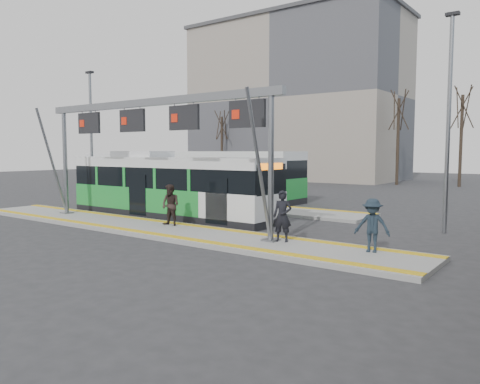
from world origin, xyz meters
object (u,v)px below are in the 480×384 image
object	(u,v)px
hero_bus	(170,187)
passenger_a	(282,216)
passenger_c	(372,225)
gantry	(150,124)
passenger_b	(171,205)

from	to	relation	value
hero_bus	passenger_a	xyz separation A→B (m)	(8.17, -2.80, -0.45)
hero_bus	passenger_a	world-z (taller)	hero_bus
passenger_c	passenger_a	bearing A→B (deg)	172.95
gantry	passenger_c	size ratio (longest dim) A/B	7.95
passenger_a	passenger_b	xyz separation A→B (m)	(-5.49, 0.18, -0.02)
passenger_b	gantry	bearing A→B (deg)	-157.63
hero_bus	passenger_a	size ratio (longest dim) A/B	6.74
gantry	hero_bus	bearing A→B (deg)	123.01
passenger_b	passenger_c	world-z (taller)	passenger_b
passenger_a	passenger_b	world-z (taller)	passenger_a
passenger_c	hero_bus	bearing A→B (deg)	156.04
passenger_a	passenger_c	xyz separation A→B (m)	(3.05, 0.21, -0.05)
gantry	passenger_a	distance (m)	7.05
passenger_b	hero_bus	bearing A→B (deg)	132.36
gantry	passenger_c	bearing A→B (deg)	2.37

